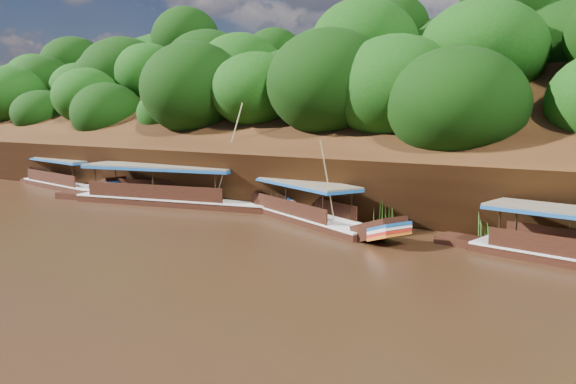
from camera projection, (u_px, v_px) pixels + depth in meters
name	position (u px, v px, depth m)	size (l,w,h in m)	color
ground	(254.00, 258.00, 24.41)	(160.00, 160.00, 0.00)	black
riverbank	(434.00, 171.00, 42.84)	(120.00, 30.06, 19.40)	black
boat_1	(313.00, 214.00, 31.97)	(13.03, 7.27, 5.32)	black
boat_2	(185.00, 197.00, 38.12)	(17.25, 5.95, 7.39)	black
boat_3	(71.00, 182.00, 46.24)	(14.27, 4.33, 3.00)	black
reeds	(308.00, 203.00, 33.85)	(50.73, 2.35, 2.06)	#2C5816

